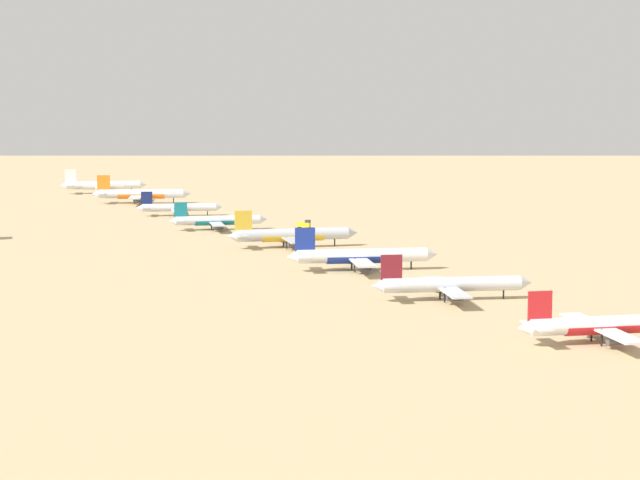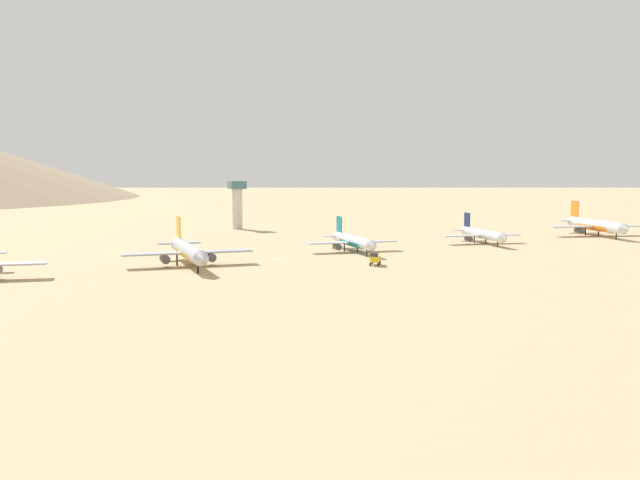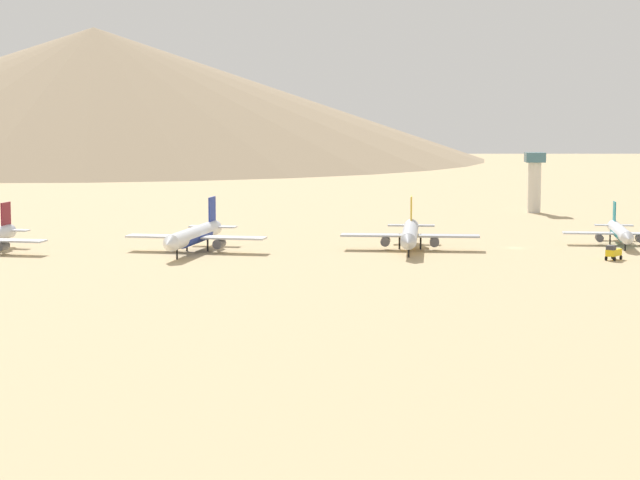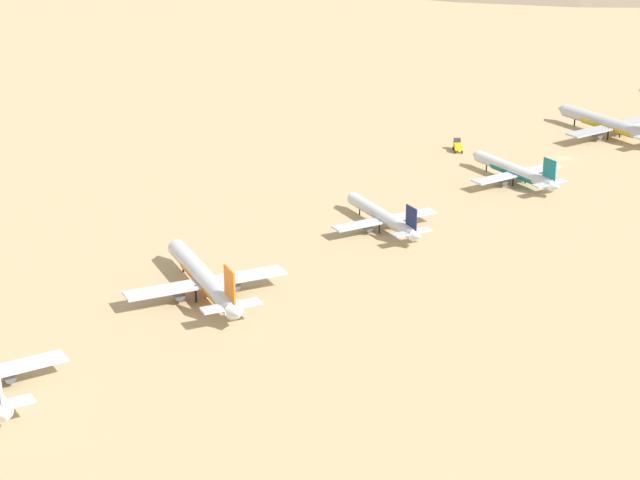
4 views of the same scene
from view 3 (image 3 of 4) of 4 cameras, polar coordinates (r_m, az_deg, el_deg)
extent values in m
plane|color=tan|center=(343.64, 9.15, -0.37)|extent=(2506.05, 2506.05, 0.00)
cone|color=silver|center=(355.05, -14.23, 0.44)|extent=(3.43, 3.97, 3.57)
cube|color=maroon|center=(351.24, -14.51, 1.13)|extent=(5.72, 1.24, 7.30)
cube|color=#B6BBC5|center=(352.20, -14.45, 0.45)|extent=(5.22, 12.87, 0.38)
cylinder|color=#4C4C54|center=(335.09, -14.66, -0.28)|extent=(4.69, 3.04, 2.40)
cylinder|color=silver|center=(330.21, -5.92, 0.24)|extent=(40.96, 10.44, 4.30)
cone|color=silver|center=(309.14, -7.10, -0.19)|extent=(4.22, 4.72, 4.22)
cone|color=silver|center=(351.20, -4.89, 0.61)|extent=(3.72, 4.31, 3.87)
cube|color=navy|center=(346.83, -5.08, 1.37)|extent=(6.22, 1.34, 7.93)
cube|color=silver|center=(347.90, -5.04, 0.63)|extent=(5.65, 13.99, 0.41)
cube|color=silver|center=(331.91, -5.83, 0.14)|extent=(11.44, 38.93, 0.51)
cylinder|color=#4C4C54|center=(329.34, -4.74, -0.17)|extent=(5.10, 3.30, 2.61)
cylinder|color=#4C4C54|center=(333.22, -6.99, -0.12)|extent=(5.10, 3.30, 2.61)
cylinder|color=black|center=(315.79, -6.72, -0.52)|extent=(0.50, 0.50, 4.33)
cylinder|color=black|center=(332.37, -5.29, -0.17)|extent=(0.50, 0.50, 4.33)
cylinder|color=black|center=(334.04, -6.26, -0.14)|extent=(0.50, 0.50, 4.33)
cylinder|color=navy|center=(330.24, -5.92, 0.18)|extent=(22.82, 7.67, 4.31)
cylinder|color=#B2B7C1|center=(333.58, 4.24, 0.31)|extent=(40.53, 6.56, 4.26)
cone|color=#B2B7C1|center=(311.75, 4.16, -0.11)|extent=(3.82, 4.37, 4.17)
cone|color=#B2B7C1|center=(355.21, 4.31, 0.67)|extent=(3.35, 4.01, 3.83)
cube|color=gold|center=(350.74, 4.30, 1.42)|extent=(6.18, 0.74, 7.85)
cube|color=#A4A8B2|center=(351.82, 4.30, 0.69)|extent=(4.35, 13.63, 0.40)
cube|color=#A4A8B2|center=(335.33, 4.24, 0.21)|extent=(7.77, 38.37, 0.50)
cylinder|color=#4C4C54|center=(334.55, 5.39, -0.08)|extent=(4.85, 2.84, 2.58)
cylinder|color=#4C4C54|center=(334.80, 3.08, -0.06)|extent=(4.85, 2.84, 2.58)
cylinder|color=black|center=(318.63, 4.18, -0.44)|extent=(0.49, 0.49, 4.28)
cylinder|color=black|center=(336.60, 4.74, -0.08)|extent=(0.49, 0.49, 4.28)
cylinder|color=black|center=(336.71, 3.75, -0.07)|extent=(0.49, 0.49, 4.28)
cylinder|color=gold|center=(333.62, 4.24, 0.25)|extent=(22.40, 5.53, 4.27)
cylinder|color=silver|center=(355.25, 13.88, 0.38)|extent=(33.85, 6.51, 3.55)
cone|color=silver|center=(337.15, 14.24, 0.06)|extent=(3.29, 3.73, 3.48)
cone|color=silver|center=(373.19, 13.55, 0.67)|extent=(2.89, 3.42, 3.20)
cube|color=#14727F|center=(369.48, 13.63, 1.26)|extent=(5.15, 0.78, 6.55)
cube|color=#B6BBC5|center=(370.38, 13.60, 0.68)|extent=(3.97, 11.44, 0.34)
cube|color=#B6BBC5|center=(356.70, 13.85, 0.30)|extent=(7.47, 32.09, 0.42)
cylinder|color=#4C4C54|center=(356.80, 14.75, 0.07)|extent=(4.10, 2.49, 2.15)
cylinder|color=#4C4C54|center=(355.48, 12.96, 0.10)|extent=(4.10, 2.49, 2.15)
cylinder|color=black|center=(342.85, 14.12, -0.20)|extent=(0.41, 0.41, 3.57)
cylinder|color=black|center=(358.08, 14.21, 0.07)|extent=(0.41, 0.41, 3.57)
cylinder|color=black|center=(357.51, 13.44, 0.08)|extent=(0.41, 0.41, 3.57)
cylinder|color=#14727F|center=(355.28, 13.88, 0.34)|extent=(18.76, 5.18, 3.56)
cube|color=yellow|center=(321.56, 13.60, -0.57)|extent=(5.57, 4.89, 1.70)
cube|color=#333338|center=(319.86, 13.48, -0.35)|extent=(2.67, 2.73, 1.10)
cylinder|color=black|center=(319.47, 13.64, -0.87)|extent=(1.10, 0.92, 1.10)
cylinder|color=black|center=(320.40, 13.26, -0.84)|extent=(1.10, 0.92, 1.10)
cylinder|color=black|center=(323.07, 13.92, -0.80)|extent=(1.10, 0.92, 1.10)
cylinder|color=black|center=(323.99, 13.55, -0.77)|extent=(1.10, 0.92, 1.10)
cylinder|color=beige|center=(457.43, 10.01, 2.44)|extent=(4.80, 4.80, 18.70)
cube|color=#3F6B7A|center=(456.82, 10.04, 3.84)|extent=(7.20, 7.20, 3.60)
cone|color=#8C775B|center=(924.88, -10.51, 6.78)|extent=(578.74, 578.74, 97.06)
camera|label=1|loc=(597.90, -40.20, 6.51)|focal=68.30mm
camera|label=2|loc=(121.41, -15.19, 1.32)|focal=42.20mm
camera|label=4|loc=(669.83, 31.98, 11.91)|focal=67.22mm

